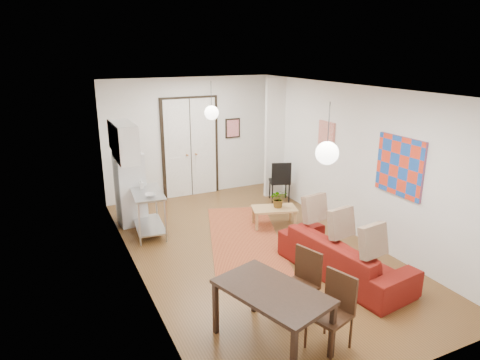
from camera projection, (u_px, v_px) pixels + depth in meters
name	position (u px, v px, depth m)	size (l,w,h in m)	color
floor	(254.00, 249.00, 7.85)	(7.00, 7.00, 0.00)	brown
ceiling	(256.00, 89.00, 7.00)	(4.20, 7.00, 0.02)	white
wall_back	(190.00, 138.00, 10.45)	(4.20, 0.02, 2.90)	white
wall_front	(410.00, 259.00, 4.40)	(4.20, 0.02, 2.90)	white
wall_left	(133.00, 190.00, 6.56)	(0.02, 7.00, 2.90)	white
wall_right	(351.00, 161.00, 8.28)	(0.02, 7.00, 2.90)	white
double_doors	(190.00, 148.00, 10.48)	(1.44, 0.06, 2.50)	white
stub_partition	(275.00, 138.00, 10.38)	(0.50, 0.10, 2.90)	white
wall_cabinet	(124.00, 142.00, 7.80)	(0.35, 1.00, 0.70)	white
painting_popart	(400.00, 166.00, 7.13)	(0.05, 1.00, 1.00)	red
painting_abstract	(326.00, 136.00, 8.86)	(0.05, 0.50, 0.60)	beige
poster_back	(233.00, 128.00, 10.85)	(0.40, 0.03, 0.50)	red
print_left	(111.00, 135.00, 8.16)	(0.03, 0.44, 0.54)	#9D6841
pendant_back	(212.00, 113.00, 8.92)	(0.30, 0.30, 0.80)	silver
pendant_front	(327.00, 153.00, 5.46)	(0.30, 0.30, 0.80)	silver
kilim_rug	(245.00, 240.00, 8.24)	(1.30, 3.46, 0.01)	#A9552A
sofa	(344.00, 256.00, 6.87)	(2.29, 0.90, 0.67)	maroon
coffee_table	(274.00, 210.00, 8.80)	(1.00, 0.74, 0.40)	tan
potted_plant	(279.00, 198.00, 8.77)	(0.35, 0.30, 0.39)	#337138
kitchen_counter	(148.00, 207.00, 8.39)	(0.67, 1.19, 0.87)	#B0B3B5
bowl	(151.00, 195.00, 8.03)	(0.20, 0.20, 0.05)	white
soap_bottle	(141.00, 184.00, 8.47)	(0.08, 0.08, 0.18)	#4EA0AB
fridge	(130.00, 189.00, 8.82)	(0.54, 0.54, 1.53)	silver
dining_table	(272.00, 296.00, 5.13)	(1.18, 1.57, 0.77)	black
dining_chair_near	(294.00, 278.00, 5.80)	(0.57, 0.70, 0.95)	#361F11
dining_chair_far	(325.00, 304.00, 5.19)	(0.57, 0.70, 0.95)	#361F11
black_side_chair	(278.00, 176.00, 10.28)	(0.59, 0.60, 1.00)	black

